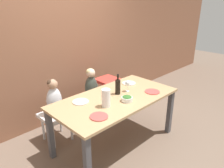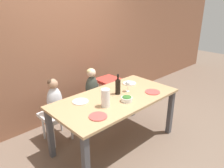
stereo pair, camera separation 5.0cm
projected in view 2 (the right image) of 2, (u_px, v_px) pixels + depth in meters
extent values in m
plane|color=#705B4C|center=(115.00, 143.00, 3.33)|extent=(14.00, 14.00, 0.00)
cube|color=#8E5B42|center=(64.00, 43.00, 3.67)|extent=(10.00, 0.06, 2.70)
cube|color=tan|center=(115.00, 98.00, 3.05)|extent=(1.79, 0.91, 0.03)
cube|color=#4C4C51|center=(86.00, 164.00, 2.39)|extent=(0.07, 0.07, 0.74)
cube|color=#4C4C51|center=(170.00, 113.00, 3.46)|extent=(0.07, 0.07, 0.74)
cube|color=#4C4C51|center=(50.00, 134.00, 2.93)|extent=(0.07, 0.07, 0.74)
cube|color=#4C4C51|center=(133.00, 97.00, 4.00)|extent=(0.07, 0.07, 0.74)
cylinder|color=silver|center=(54.00, 136.00, 3.16)|extent=(0.04, 0.04, 0.40)
cylinder|color=silver|center=(72.00, 128.00, 3.36)|extent=(0.04, 0.04, 0.40)
cylinder|color=silver|center=(43.00, 127.00, 3.37)|extent=(0.04, 0.04, 0.40)
cylinder|color=silver|center=(61.00, 120.00, 3.57)|extent=(0.04, 0.04, 0.40)
cube|color=white|center=(56.00, 115.00, 3.28)|extent=(0.43, 0.41, 0.05)
cylinder|color=silver|center=(91.00, 119.00, 3.61)|extent=(0.04, 0.04, 0.40)
cylinder|color=silver|center=(105.00, 112.00, 3.81)|extent=(0.04, 0.04, 0.40)
cylinder|color=silver|center=(80.00, 112.00, 3.82)|extent=(0.04, 0.04, 0.40)
cylinder|color=silver|center=(94.00, 107.00, 4.01)|extent=(0.04, 0.04, 0.40)
cube|color=white|center=(92.00, 101.00, 3.73)|extent=(0.43, 0.41, 0.05)
cylinder|color=silver|center=(108.00, 103.00, 3.82)|extent=(0.04, 0.04, 0.68)
cylinder|color=silver|center=(118.00, 99.00, 3.99)|extent=(0.04, 0.04, 0.68)
cylinder|color=silver|center=(98.00, 99.00, 4.00)|extent=(0.04, 0.04, 0.68)
cylinder|color=silver|center=(109.00, 95.00, 4.17)|extent=(0.04, 0.04, 0.68)
cube|color=red|center=(108.00, 80.00, 3.86)|extent=(0.37, 0.35, 0.05)
ellipsoid|color=silver|center=(55.00, 101.00, 3.19)|extent=(0.24, 0.17, 0.42)
sphere|color=tan|center=(53.00, 84.00, 3.10)|extent=(0.14, 0.14, 0.14)
ellipsoid|color=#473323|center=(52.00, 82.00, 3.09)|extent=(0.14, 0.14, 0.10)
ellipsoid|color=#3D4238|center=(92.00, 88.00, 3.64)|extent=(0.24, 0.17, 0.42)
sphere|color=beige|center=(91.00, 73.00, 3.54)|extent=(0.14, 0.14, 0.14)
ellipsoid|color=#DBC684|center=(91.00, 71.00, 3.54)|extent=(0.14, 0.14, 0.10)
cylinder|color=black|center=(118.00, 87.00, 3.11)|extent=(0.08, 0.08, 0.21)
cylinder|color=black|center=(118.00, 77.00, 3.06)|extent=(0.03, 0.03, 0.08)
cylinder|color=black|center=(118.00, 75.00, 3.05)|extent=(0.03, 0.03, 0.02)
cylinder|color=white|center=(106.00, 98.00, 2.75)|extent=(0.11, 0.11, 0.24)
cylinder|color=white|center=(128.00, 91.00, 3.24)|extent=(0.06, 0.06, 0.00)
cylinder|color=white|center=(128.00, 88.00, 3.22)|extent=(0.01, 0.01, 0.08)
ellipsoid|color=white|center=(128.00, 83.00, 3.19)|extent=(0.07, 0.07, 0.08)
cylinder|color=white|center=(127.00, 99.00, 2.92)|extent=(0.15, 0.15, 0.06)
ellipsoid|color=#336628|center=(127.00, 97.00, 2.91)|extent=(0.13, 0.13, 0.04)
cylinder|color=#D14C47|center=(98.00, 116.00, 2.54)|extent=(0.22, 0.22, 0.01)
cylinder|color=silver|center=(80.00, 101.00, 2.91)|extent=(0.22, 0.22, 0.01)
cylinder|color=silver|center=(129.00, 83.00, 3.53)|extent=(0.22, 0.22, 0.01)
cylinder|color=#D14C47|center=(152.00, 92.00, 3.20)|extent=(0.22, 0.22, 0.01)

